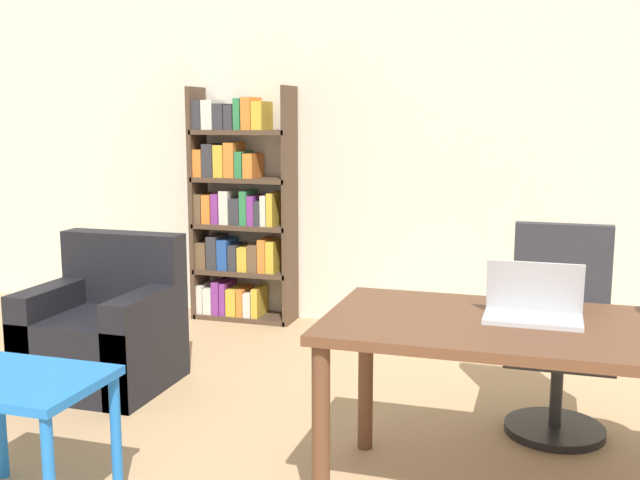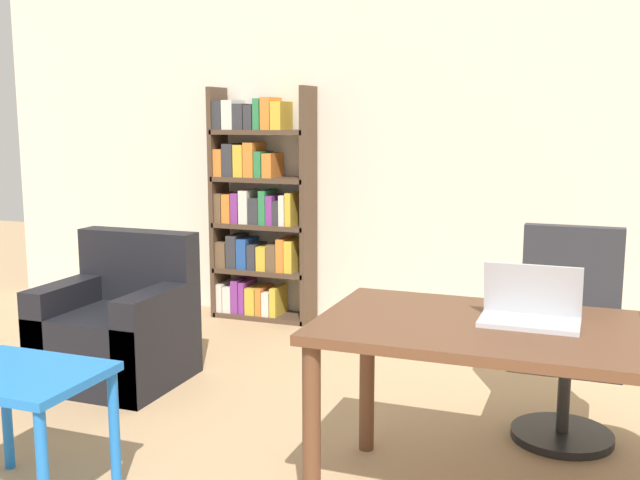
{
  "view_description": "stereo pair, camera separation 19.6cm",
  "coord_description": "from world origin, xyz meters",
  "px_view_note": "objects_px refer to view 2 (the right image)",
  "views": [
    {
      "loc": [
        0.67,
        -0.87,
        1.54
      ],
      "look_at": [
        -0.29,
        2.22,
        1.01
      ],
      "focal_mm": 42.0,
      "sensor_mm": 36.0,
      "label": 1
    },
    {
      "loc": [
        0.85,
        -0.81,
        1.54
      ],
      "look_at": [
        -0.29,
        2.22,
        1.01
      ],
      "focal_mm": 42.0,
      "sensor_mm": 36.0,
      "label": 2
    }
  ],
  "objects_px": {
    "desk": "(543,353)",
    "bookshelf": "(257,211)",
    "office_chair": "(567,340)",
    "side_table_blue": "(20,393)",
    "armchair": "(118,332)",
    "laptop": "(530,310)"
  },
  "relations": [
    {
      "from": "bookshelf",
      "to": "armchair",
      "type": "bearing_deg",
      "value": -95.79
    },
    {
      "from": "side_table_blue",
      "to": "bookshelf",
      "type": "distance_m",
      "value": 2.97
    },
    {
      "from": "desk",
      "to": "office_chair",
      "type": "distance_m",
      "value": 0.89
    },
    {
      "from": "side_table_blue",
      "to": "armchair",
      "type": "relative_size",
      "value": 0.74
    },
    {
      "from": "laptop",
      "to": "armchair",
      "type": "bearing_deg",
      "value": 164.23
    },
    {
      "from": "side_table_blue",
      "to": "armchair",
      "type": "bearing_deg",
      "value": 110.57
    },
    {
      "from": "desk",
      "to": "side_table_blue",
      "type": "xyz_separation_m",
      "value": [
        -1.94,
        -0.6,
        -0.2
      ]
    },
    {
      "from": "office_chair",
      "to": "bookshelf",
      "type": "relative_size",
      "value": 0.57
    },
    {
      "from": "office_chair",
      "to": "bookshelf",
      "type": "distance_m",
      "value": 2.78
    },
    {
      "from": "desk",
      "to": "bookshelf",
      "type": "xyz_separation_m",
      "value": [
        -2.28,
        2.32,
        0.17
      ]
    },
    {
      "from": "office_chair",
      "to": "desk",
      "type": "bearing_deg",
      "value": -93.93
    },
    {
      "from": "desk",
      "to": "laptop",
      "type": "xyz_separation_m",
      "value": [
        -0.06,
        0.06,
        0.15
      ]
    },
    {
      "from": "desk",
      "to": "office_chair",
      "type": "height_order",
      "value": "office_chair"
    },
    {
      "from": "office_chair",
      "to": "armchair",
      "type": "height_order",
      "value": "office_chair"
    },
    {
      "from": "desk",
      "to": "office_chair",
      "type": "xyz_separation_m",
      "value": [
        0.06,
        0.87,
        -0.19
      ]
    },
    {
      "from": "office_chair",
      "to": "side_table_blue",
      "type": "height_order",
      "value": "office_chair"
    },
    {
      "from": "side_table_blue",
      "to": "bookshelf",
      "type": "height_order",
      "value": "bookshelf"
    },
    {
      "from": "side_table_blue",
      "to": "laptop",
      "type": "bearing_deg",
      "value": 19.44
    },
    {
      "from": "laptop",
      "to": "armchair",
      "type": "distance_m",
      "value": 2.53
    },
    {
      "from": "office_chair",
      "to": "bookshelf",
      "type": "height_order",
      "value": "bookshelf"
    },
    {
      "from": "desk",
      "to": "office_chair",
      "type": "relative_size",
      "value": 1.68
    },
    {
      "from": "armchair",
      "to": "bookshelf",
      "type": "relative_size",
      "value": 0.49
    }
  ]
}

